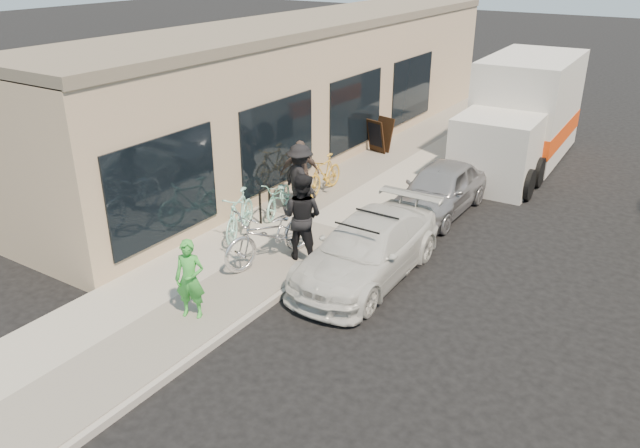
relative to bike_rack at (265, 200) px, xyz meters
The scene contains 17 objects.
ground 3.82m from the bike_rack, 41.63° to the right, with size 120.00×120.00×0.00m, color black.
sidewalk 1.11m from the bike_rack, 31.79° to the left, with size 3.00×34.00×0.15m, color #9D998D.
curb 2.48m from the bike_rack, 12.01° to the left, with size 0.12×34.00×0.13m, color #9B968E.
storefront 6.18m from the bike_rack, 113.87° to the left, with size 3.60×20.00×4.22m.
bike_rack is the anchor object (origin of this frame).
sandwich_board 6.36m from the bike_rack, 92.38° to the left, with size 0.80×0.80×1.07m.
sedan_white 3.46m from the bike_rack, 15.54° to the right, with size 1.78×4.29×1.28m.
sedan_silver 4.44m from the bike_rack, 43.53° to the left, with size 1.49×3.70×1.26m, color #929297.
moving_truck 9.00m from the bike_rack, 65.95° to the left, with size 2.67×6.58×3.19m.
tandem_bike 2.20m from the bike_rack, 49.17° to the right, with size 0.81×2.31×1.21m, color silver.
woman_rider 4.43m from the bike_rack, 69.44° to the right, with size 0.54×0.35×1.48m, color green.
man_standing 2.27m from the bike_rack, 31.68° to the right, with size 0.91×0.71×1.88m, color black.
cruiser_bike_a 1.05m from the bike_rack, 84.85° to the right, with size 0.50×1.76×1.06m, color #9CE9D4.
cruiser_bike_b 0.52m from the bike_rack, 84.75° to the left, with size 0.57×1.63×0.86m, color #9CE9D4.
cruiser_bike_c 2.35m from the bike_rack, 85.16° to the left, with size 0.47×1.66×1.00m, color gold.
bystander_a 1.01m from the bike_rack, 57.63° to the left, with size 1.14×0.66×1.77m, color black.
bystander_b 1.29m from the bike_rack, 81.61° to the left, with size 1.00×0.42×1.71m, color brown.
Camera 1 is at (5.87, -8.44, 6.22)m, focal length 35.00 mm.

